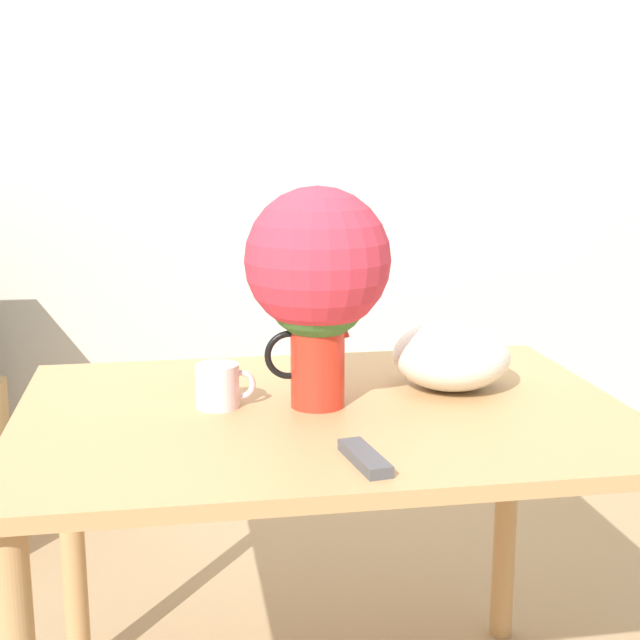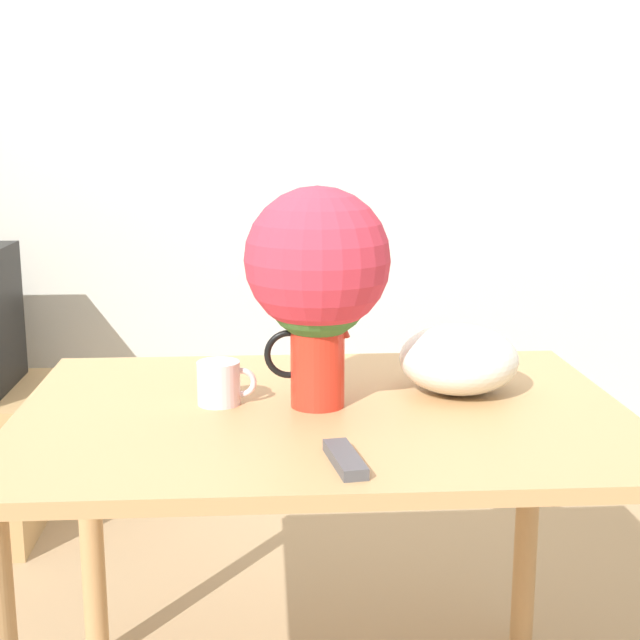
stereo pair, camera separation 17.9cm
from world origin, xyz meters
The scene contains 6 objects.
wall_back centered at (0.00, 1.63, 1.30)m, with size 8.00×0.05×2.60m.
table centered at (0.04, -0.06, 0.68)m, with size 1.24×0.89×0.80m.
flower_vase centered at (0.03, -0.05, 1.07)m, with size 0.29×0.29×0.45m.
coffee_mug centered at (-0.17, -0.02, 0.84)m, with size 0.12×0.09×0.09m.
white_bowl centered at (0.34, 0.03, 0.87)m, with size 0.25×0.25×0.15m.
remote_control centered at (0.05, -0.38, 0.81)m, with size 0.07×0.16×0.02m.
Camera 1 is at (-0.26, -1.78, 1.35)m, focal length 50.00 mm.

